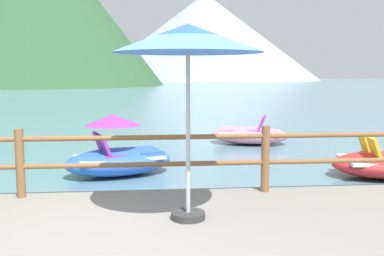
# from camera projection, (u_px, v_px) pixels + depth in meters

# --- Properties ---
(ground_plane) EXTENTS (200.00, 200.00, 0.00)m
(ground_plane) POSITION_uv_depth(u_px,v_px,m) (150.00, 94.00, 44.27)
(ground_plane) COLOR slate
(dock_railing) EXTENTS (23.92, 0.12, 0.95)m
(dock_railing) POSITION_uv_depth(u_px,v_px,m) (146.00, 154.00, 6.15)
(dock_railing) COLOR brown
(dock_railing) RESTS_ON promenade_dock
(beach_umbrella) EXTENTS (1.70, 1.70, 2.24)m
(beach_umbrella) POSITION_uv_depth(u_px,v_px,m) (188.00, 41.00, 4.93)
(beach_umbrella) COLOR #B2B2B7
(beach_umbrella) RESTS_ON promenade_dock
(pedal_boat_1) EXTENTS (2.48, 1.86, 1.26)m
(pedal_boat_1) POSITION_uv_depth(u_px,v_px,m) (119.00, 155.00, 9.09)
(pedal_boat_1) COLOR blue
(pedal_boat_1) RESTS_ON ground
(pedal_boat_3) EXTENTS (2.57, 1.98, 0.85)m
(pedal_boat_3) POSITION_uv_depth(u_px,v_px,m) (249.00, 135.00, 13.16)
(pedal_boat_3) COLOR pink
(pedal_boat_3) RESTS_ON ground
(cliff_headland) EXTENTS (43.78, 43.78, 28.67)m
(cliff_headland) POSITION_uv_depth(u_px,v_px,m) (40.00, 5.00, 74.37)
(cliff_headland) COLOR #2D5633
(cliff_headland) RESTS_ON ground
(distant_peak) EXTENTS (66.42, 66.42, 24.99)m
(distant_peak) POSITION_uv_depth(u_px,v_px,m) (205.00, 37.00, 129.74)
(distant_peak) COLOR #93A3B7
(distant_peak) RESTS_ON ground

